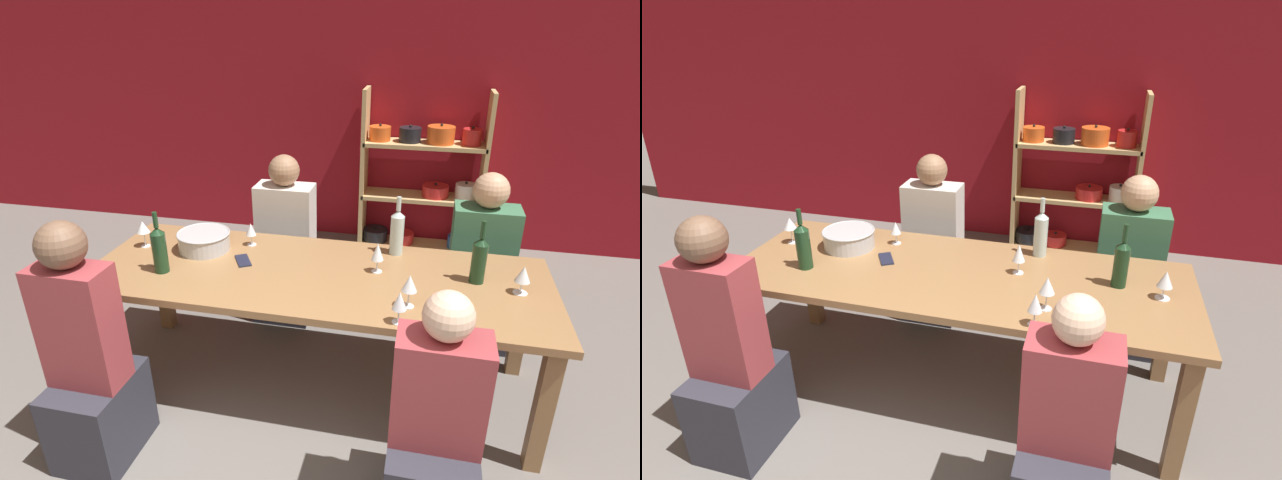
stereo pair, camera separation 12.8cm
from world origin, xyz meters
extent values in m
cube|color=maroon|center=(0.00, 3.83, 1.35)|extent=(8.80, 0.06, 2.70)
cube|color=tan|center=(0.02, 3.63, 0.73)|extent=(0.04, 0.30, 1.46)
cube|color=tan|center=(1.07, 3.63, 0.73)|extent=(0.04, 0.30, 1.46)
cube|color=tan|center=(0.54, 3.63, 0.02)|extent=(1.05, 0.30, 0.04)
cylinder|color=black|center=(0.15, 3.63, 0.09)|extent=(0.24, 0.24, 0.12)
sphere|color=black|center=(0.15, 3.63, 0.16)|extent=(0.02, 0.02, 0.02)
cylinder|color=red|center=(0.41, 3.63, 0.09)|extent=(0.21, 0.21, 0.10)
sphere|color=black|center=(0.41, 3.63, 0.15)|extent=(0.02, 0.02, 0.02)
cylinder|color=#235BAD|center=(0.94, 3.63, 0.09)|extent=(0.22, 0.22, 0.11)
sphere|color=black|center=(0.94, 3.63, 0.16)|extent=(0.02, 0.02, 0.02)
cube|color=tan|center=(0.54, 3.63, 0.50)|extent=(1.05, 0.30, 0.04)
cylinder|color=red|center=(0.67, 3.63, 0.57)|extent=(0.24, 0.24, 0.10)
sphere|color=black|center=(0.67, 3.63, 0.64)|extent=(0.02, 0.02, 0.02)
cylinder|color=silver|center=(0.94, 3.63, 0.59)|extent=(0.18, 0.18, 0.13)
sphere|color=black|center=(0.94, 3.63, 0.67)|extent=(0.02, 0.02, 0.02)
cube|color=tan|center=(0.54, 3.63, 0.99)|extent=(1.05, 0.30, 0.04)
cylinder|color=#E0561E|center=(0.15, 3.63, 1.07)|extent=(0.19, 0.19, 0.13)
sphere|color=black|center=(0.15, 3.63, 1.15)|extent=(0.02, 0.02, 0.02)
cylinder|color=black|center=(0.41, 3.63, 1.07)|extent=(0.19, 0.19, 0.13)
sphere|color=black|center=(0.41, 3.63, 1.15)|extent=(0.02, 0.02, 0.02)
cylinder|color=#E0561E|center=(0.67, 3.63, 1.08)|extent=(0.24, 0.24, 0.15)
sphere|color=black|center=(0.67, 3.63, 1.17)|extent=(0.02, 0.02, 0.02)
cylinder|color=red|center=(0.94, 3.63, 1.08)|extent=(0.16, 0.16, 0.14)
sphere|color=black|center=(0.94, 3.63, 1.16)|extent=(0.02, 0.02, 0.02)
cube|color=olive|center=(0.05, 1.53, 0.73)|extent=(2.49, 0.90, 0.04)
cube|color=olive|center=(-1.12, 1.17, 0.35)|extent=(0.08, 0.08, 0.71)
cube|color=olive|center=(1.21, 1.17, 0.35)|extent=(0.08, 0.08, 0.71)
cube|color=olive|center=(-1.12, 1.90, 0.35)|extent=(0.08, 0.08, 0.71)
cube|color=olive|center=(1.21, 1.90, 0.35)|extent=(0.08, 0.08, 0.71)
cylinder|color=#B7BABC|center=(-0.67, 1.68, 0.80)|extent=(0.30, 0.30, 0.11)
torus|color=#B7BABC|center=(-0.67, 1.68, 0.85)|extent=(0.31, 0.31, 0.01)
cylinder|color=#19381E|center=(-0.77, 1.37, 0.86)|extent=(0.08, 0.08, 0.22)
cone|color=#19381E|center=(-0.77, 1.37, 0.99)|extent=(0.08, 0.08, 0.04)
cylinder|color=#19381E|center=(-0.77, 1.37, 1.05)|extent=(0.03, 0.03, 0.09)
cylinder|color=#19381E|center=(0.89, 1.62, 0.86)|extent=(0.08, 0.08, 0.22)
cone|color=#19381E|center=(0.89, 1.62, 0.98)|extent=(0.08, 0.08, 0.03)
cylinder|color=#19381E|center=(0.89, 1.62, 1.05)|extent=(0.03, 0.03, 0.09)
cylinder|color=#B2C6C1|center=(0.45, 1.87, 0.86)|extent=(0.08, 0.08, 0.23)
cone|color=#B2C6C1|center=(0.45, 1.87, 1.00)|extent=(0.08, 0.08, 0.04)
cylinder|color=#B2C6C1|center=(0.45, 1.87, 1.06)|extent=(0.03, 0.03, 0.08)
cylinder|color=white|center=(0.37, 1.62, 0.75)|extent=(0.06, 0.06, 0.00)
cylinder|color=white|center=(0.37, 1.62, 0.79)|extent=(0.01, 0.01, 0.07)
cone|color=white|center=(0.37, 1.62, 0.87)|extent=(0.07, 0.07, 0.10)
cylinder|color=white|center=(0.55, 1.29, 0.75)|extent=(0.06, 0.06, 0.00)
cylinder|color=white|center=(0.55, 1.29, 0.79)|extent=(0.01, 0.01, 0.08)
cone|color=white|center=(0.55, 1.29, 0.88)|extent=(0.07, 0.07, 0.08)
cylinder|color=beige|center=(0.55, 1.29, 0.86)|extent=(0.04, 0.04, 0.03)
cylinder|color=white|center=(-0.42, 1.80, 0.75)|extent=(0.06, 0.06, 0.00)
cylinder|color=white|center=(-0.42, 1.80, 0.78)|extent=(0.01, 0.01, 0.06)
cone|color=white|center=(-0.42, 1.80, 0.85)|extent=(0.06, 0.06, 0.07)
cylinder|color=white|center=(-1.03, 1.64, 0.75)|extent=(0.06, 0.06, 0.00)
cylinder|color=white|center=(-1.03, 1.64, 0.80)|extent=(0.01, 0.01, 0.09)
cone|color=white|center=(-1.03, 1.64, 0.88)|extent=(0.08, 0.08, 0.07)
cylinder|color=beige|center=(-1.03, 1.64, 0.86)|extent=(0.04, 0.04, 0.03)
cylinder|color=white|center=(0.52, 1.14, 0.75)|extent=(0.06, 0.06, 0.00)
cylinder|color=white|center=(0.52, 1.14, 0.79)|extent=(0.01, 0.01, 0.07)
cone|color=white|center=(0.52, 1.14, 0.86)|extent=(0.07, 0.07, 0.09)
cylinder|color=beige|center=(0.52, 1.14, 0.84)|extent=(0.04, 0.04, 0.03)
cylinder|color=white|center=(1.10, 1.54, 0.75)|extent=(0.07, 0.07, 0.00)
cylinder|color=white|center=(1.10, 1.54, 0.78)|extent=(0.01, 0.01, 0.06)
cone|color=white|center=(1.10, 1.54, 0.86)|extent=(0.08, 0.08, 0.08)
cylinder|color=maroon|center=(1.10, 1.54, 0.84)|extent=(0.04, 0.04, 0.03)
cube|color=#1E2338|center=(-0.39, 1.58, 0.75)|extent=(0.14, 0.16, 0.01)
cube|color=#2D2D38|center=(-0.88, 0.81, 0.22)|extent=(0.34, 0.43, 0.44)
cube|color=#99383D|center=(-0.88, 0.81, 0.74)|extent=(0.34, 0.19, 0.60)
sphere|color=brown|center=(-0.88, 0.81, 1.15)|extent=(0.21, 0.21, 0.21)
cube|color=#2D2D38|center=(0.98, 2.29, 0.23)|extent=(0.41, 0.51, 0.45)
cube|color=#3D7551|center=(0.98, 2.29, 0.69)|extent=(0.41, 0.23, 0.47)
sphere|color=tan|center=(0.98, 2.29, 1.04)|extent=(0.22, 0.22, 0.22)
cube|color=#2D2D38|center=(0.71, 0.81, 0.22)|extent=(0.36, 0.45, 0.43)
cube|color=#99383D|center=(0.71, 0.81, 0.68)|extent=(0.36, 0.20, 0.49)
sphere|color=beige|center=(0.71, 0.81, 1.02)|extent=(0.19, 0.19, 0.19)
cube|color=#2D2D38|center=(-0.35, 2.31, 0.23)|extent=(0.40, 0.50, 0.46)
cube|color=silver|center=(-0.35, 2.31, 0.72)|extent=(0.40, 0.22, 0.51)
sphere|color=#9E7556|center=(-0.35, 2.31, 1.08)|extent=(0.21, 0.21, 0.21)
camera|label=1|loc=(0.59, -0.80, 2.02)|focal=28.00mm
camera|label=2|loc=(0.71, -0.77, 2.02)|focal=28.00mm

